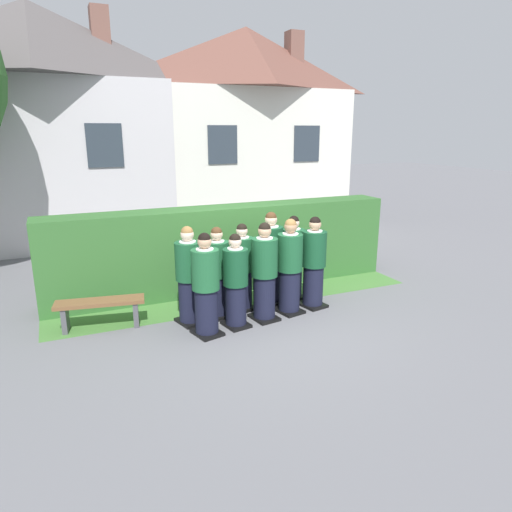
{
  "coord_description": "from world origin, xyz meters",
  "views": [
    {
      "loc": [
        -3.06,
        -6.66,
        3.13
      ],
      "look_at": [
        0.0,
        0.28,
        1.05
      ],
      "focal_mm": 32.24,
      "sensor_mm": 36.0,
      "label": 1
    }
  ],
  "objects": [
    {
      "name": "ground_plane",
      "position": [
        0.0,
        0.0,
        0.0
      ],
      "size": [
        60.0,
        60.0,
        0.0
      ],
      "primitive_type": "plane",
      "color": "slate"
    },
    {
      "name": "student_front_row_0",
      "position": [
        -1.06,
        -0.2,
        0.79
      ],
      "size": [
        0.48,
        0.56,
        1.65
      ],
      "color": "black",
      "rests_on": "ground"
    },
    {
      "name": "student_front_row_1",
      "position": [
        -0.52,
        -0.09,
        0.74
      ],
      "size": [
        0.44,
        0.51,
        1.57
      ],
      "color": "black",
      "rests_on": "ground"
    },
    {
      "name": "student_front_row_2",
      "position": [
        0.03,
        -0.01,
        0.8
      ],
      "size": [
        0.46,
        0.54,
        1.68
      ],
      "color": "black",
      "rests_on": "ground"
    },
    {
      "name": "student_front_row_3",
      "position": [
        0.56,
        0.1,
        0.8
      ],
      "size": [
        0.48,
        0.55,
        1.69
      ],
      "color": "black",
      "rests_on": "ground"
    },
    {
      "name": "student_front_row_4",
      "position": [
        1.09,
        0.18,
        0.8
      ],
      "size": [
        0.47,
        0.54,
        1.67
      ],
      "color": "black",
      "rests_on": "ground"
    },
    {
      "name": "student_rear_row_0",
      "position": [
        -1.18,
        0.35,
        0.79
      ],
      "size": [
        0.49,
        0.55,
        1.66
      ],
      "color": "black",
      "rests_on": "ground"
    },
    {
      "name": "student_rear_row_1",
      "position": [
        -0.65,
        0.44,
        0.75
      ],
      "size": [
        0.46,
        0.54,
        1.58
      ],
      "color": "black",
      "rests_on": "ground"
    },
    {
      "name": "student_rear_row_2",
      "position": [
        -0.14,
        0.57,
        0.75
      ],
      "size": [
        0.47,
        0.53,
        1.57
      ],
      "color": "black",
      "rests_on": "ground"
    },
    {
      "name": "student_rear_row_3",
      "position": [
        0.47,
        0.67,
        0.82
      ],
      "size": [
        0.45,
        0.54,
        1.72
      ],
      "color": "black",
      "rests_on": "ground"
    },
    {
      "name": "student_rear_row_4",
      "position": [
        0.96,
        0.72,
        0.76
      ],
      "size": [
        0.42,
        0.53,
        1.6
      ],
      "color": "black",
      "rests_on": "ground"
    },
    {
      "name": "hedge",
      "position": [
        0.0,
        1.78,
        0.84
      ],
      "size": [
        7.03,
        0.7,
        1.68
      ],
      "color": "#33662D",
      "rests_on": "ground"
    },
    {
      "name": "school_building_main",
      "position": [
        3.02,
        7.88,
        3.22
      ],
      "size": [
        6.63,
        3.25,
        6.26
      ],
      "color": "silver",
      "rests_on": "ground"
    },
    {
      "name": "school_building_annex",
      "position": [
        -3.21,
        7.84,
        3.3
      ],
      "size": [
        7.01,
        3.91,
        6.42
      ],
      "color": "silver",
      "rests_on": "ground"
    },
    {
      "name": "wooden_bench",
      "position": [
        -2.57,
        0.73,
        0.35
      ],
      "size": [
        1.44,
        0.59,
        0.48
      ],
      "color": "brown",
      "rests_on": "ground"
    },
    {
      "name": "lawn_strip",
      "position": [
        0.0,
        0.98,
        0.0
      ],
      "size": [
        7.03,
        0.9,
        0.01
      ],
      "primitive_type": "cube",
      "color": "#477A38",
      "rests_on": "ground"
    }
  ]
}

